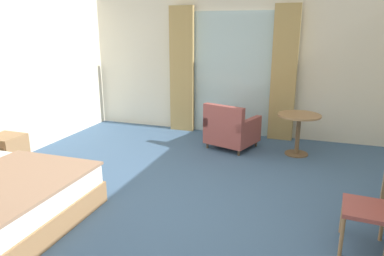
# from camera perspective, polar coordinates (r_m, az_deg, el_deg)

# --- Properties ---
(ground) EXTENTS (6.60, 7.59, 0.10)m
(ground) POSITION_cam_1_polar(r_m,az_deg,el_deg) (4.22, -4.58, -14.12)
(ground) COLOR #426084
(wall_back) EXTENTS (6.20, 0.12, 2.69)m
(wall_back) POSITION_cam_1_polar(r_m,az_deg,el_deg) (7.08, 6.78, 9.90)
(wall_back) COLOR silver
(wall_back) RESTS_ON ground
(balcony_glass_door) EXTENTS (1.55, 0.02, 2.37)m
(balcony_glass_door) POSITION_cam_1_polar(r_m,az_deg,el_deg) (7.02, 6.38, 8.54)
(balcony_glass_door) COLOR silver
(balcony_glass_door) RESTS_ON ground
(curtain_panel_left) EXTENTS (0.49, 0.10, 2.47)m
(curtain_panel_left) POSITION_cam_1_polar(r_m,az_deg,el_deg) (7.21, -1.64, 9.24)
(curtain_panel_left) COLOR tan
(curtain_panel_left) RESTS_ON ground
(curtain_panel_right) EXTENTS (0.46, 0.10, 2.47)m
(curtain_panel_right) POSITION_cam_1_polar(r_m,az_deg,el_deg) (6.77, 14.54, 8.34)
(curtain_panel_right) COLOR tan
(curtain_panel_right) RESTS_ON ground
(nightstand) EXTENTS (0.45, 0.44, 0.54)m
(nightstand) POSITION_cam_1_polar(r_m,az_deg,el_deg) (5.91, -27.54, -3.61)
(nightstand) COLOR #9E754C
(nightstand) RESTS_ON ground
(desk_chair) EXTENTS (0.44, 0.50, 0.94)m
(desk_chair) POSITION_cam_1_polar(r_m,az_deg,el_deg) (3.74, 27.64, -10.36)
(desk_chair) COLOR #9E4C47
(desk_chair) RESTS_ON ground
(armchair_by_window) EXTENTS (0.95, 0.94, 0.81)m
(armchair_by_window) POSITION_cam_1_polar(r_m,az_deg,el_deg) (6.26, 6.28, -0.30)
(armchair_by_window) COLOR #9E4C47
(armchair_by_window) RESTS_ON ground
(round_cafe_table) EXTENTS (0.69, 0.69, 0.69)m
(round_cafe_table) POSITION_cam_1_polar(r_m,az_deg,el_deg) (6.10, 16.77, 0.49)
(round_cafe_table) COLOR #9E754C
(round_cafe_table) RESTS_ON ground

